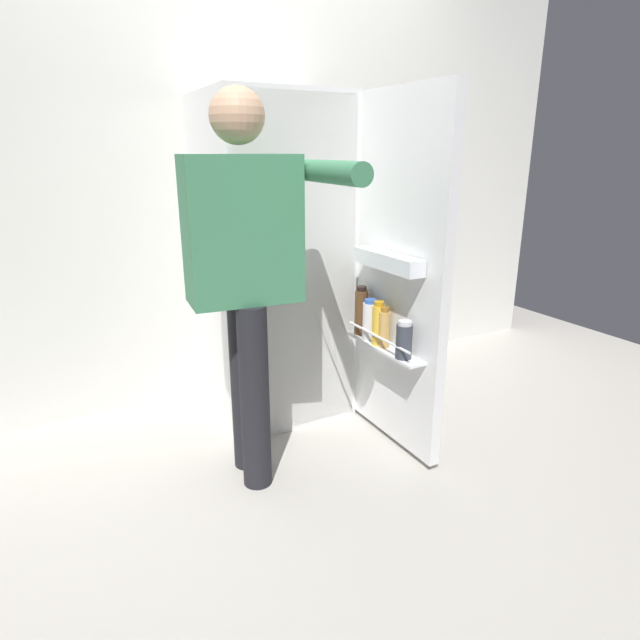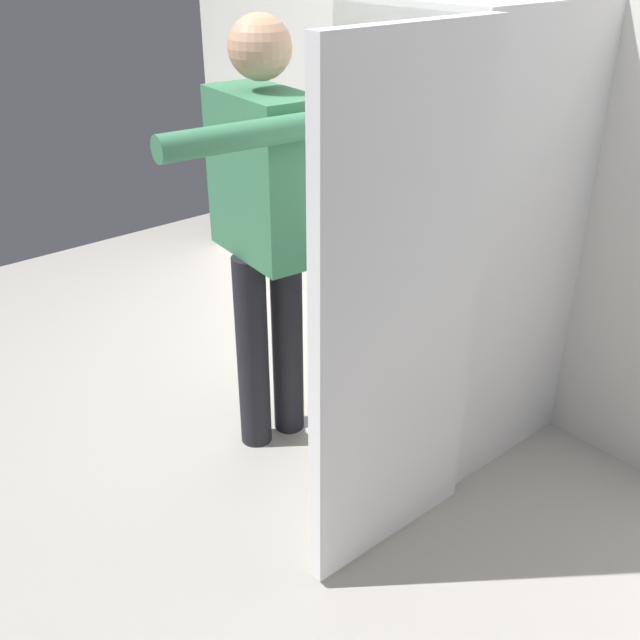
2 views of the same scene
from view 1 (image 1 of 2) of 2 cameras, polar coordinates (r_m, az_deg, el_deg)
The scene contains 4 objects.
ground_plane at distance 2.58m, azimuth 0.47°, elevation -13.93°, with size 5.48×5.48×0.00m, color #B7B2A8.
kitchen_wall at distance 3.08m, azimuth -8.34°, elevation 15.37°, with size 4.40×0.10×2.48m, color silver.
refrigerator at distance 2.74m, azimuth -4.31°, elevation 6.17°, with size 0.70×1.28×1.62m.
person at distance 2.09m, azimuth -7.92°, elevation 6.18°, with size 0.53×0.75×1.57m.
Camera 1 is at (-1.05, -1.93, 1.35)m, focal length 29.80 mm.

